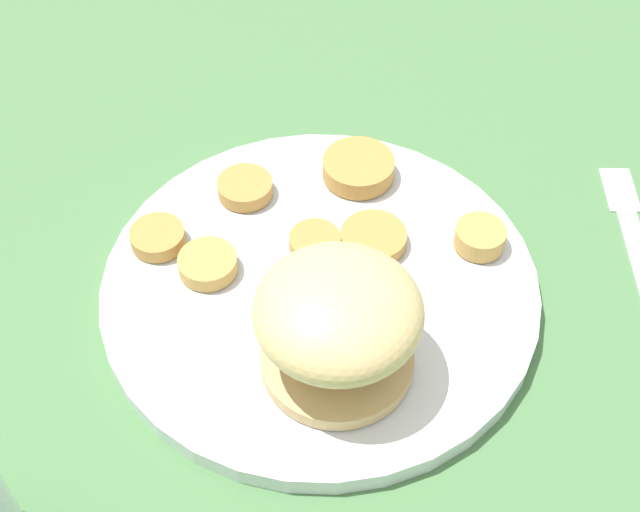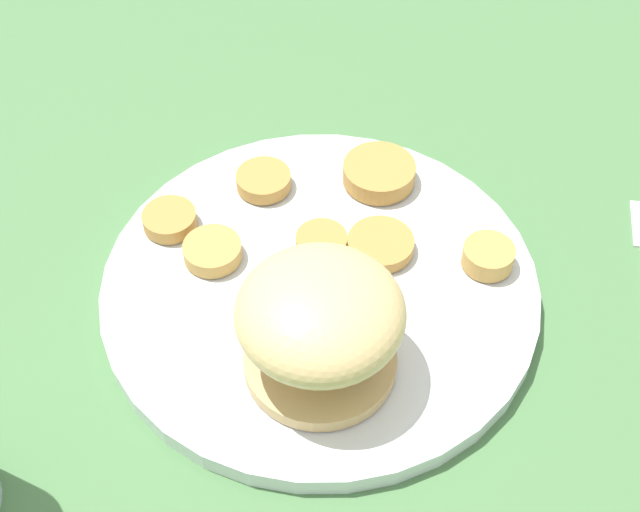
% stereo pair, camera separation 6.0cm
% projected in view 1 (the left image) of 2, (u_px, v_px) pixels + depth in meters
% --- Properties ---
extents(ground_plane, '(4.00, 4.00, 0.00)m').
position_uv_depth(ground_plane, '(320.00, 295.00, 0.63)').
color(ground_plane, '#4C7A47').
extents(dinner_plate, '(0.30, 0.30, 0.02)m').
position_uv_depth(dinner_plate, '(320.00, 286.00, 0.62)').
color(dinner_plate, white).
rests_on(dinner_plate, ground_plane).
extents(sandwich, '(0.10, 0.11, 0.08)m').
position_uv_depth(sandwich, '(339.00, 322.00, 0.54)').
color(sandwich, tan).
rests_on(sandwich, dinner_plate).
extents(potato_round_0, '(0.04, 0.04, 0.01)m').
position_uv_depth(potato_round_0, '(245.00, 188.00, 0.67)').
color(potato_round_0, '#BC8942').
rests_on(potato_round_0, dinner_plate).
extents(potato_round_1, '(0.04, 0.04, 0.01)m').
position_uv_depth(potato_round_1, '(158.00, 237.00, 0.63)').
color(potato_round_1, '#BC8942').
rests_on(potato_round_1, dinner_plate).
extents(potato_round_2, '(0.05, 0.05, 0.02)m').
position_uv_depth(potato_round_2, '(358.00, 168.00, 0.68)').
color(potato_round_2, '#BC8942').
rests_on(potato_round_2, dinner_plate).
extents(potato_round_3, '(0.04, 0.04, 0.02)m').
position_uv_depth(potato_round_3, '(480.00, 237.00, 0.63)').
color(potato_round_3, tan).
rests_on(potato_round_3, dinner_plate).
extents(potato_round_4, '(0.05, 0.05, 0.01)m').
position_uv_depth(potato_round_4, '(373.00, 238.00, 0.63)').
color(potato_round_4, '#BC8942').
rests_on(potato_round_4, dinner_plate).
extents(potato_round_5, '(0.04, 0.04, 0.01)m').
position_uv_depth(potato_round_5, '(315.00, 242.00, 0.63)').
color(potato_round_5, '#BC8942').
rests_on(potato_round_5, dinner_plate).
extents(potato_round_6, '(0.04, 0.04, 0.01)m').
position_uv_depth(potato_round_6, '(208.00, 264.00, 0.62)').
color(potato_round_6, tan).
rests_on(potato_round_6, dinner_plate).
extents(fork, '(0.09, 0.14, 0.00)m').
position_uv_depth(fork, '(634.00, 236.00, 0.66)').
color(fork, silver).
rests_on(fork, ground_plane).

